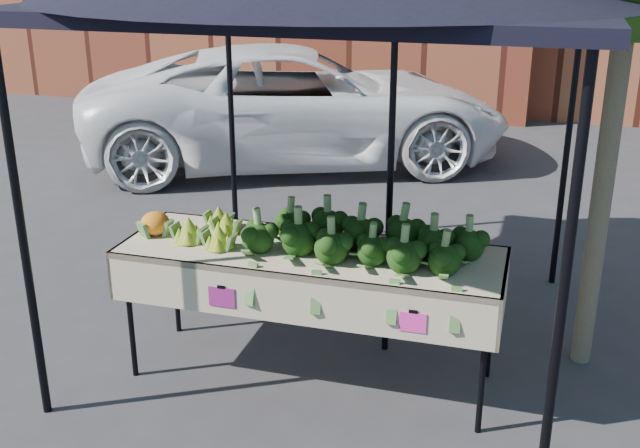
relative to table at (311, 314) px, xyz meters
The scene contains 7 objects.
ground 0.45m from the table, 165.46° to the left, with size 90.00×90.00×0.00m, color #2F2F31.
table is the anchor object (origin of this frame).
canopy 1.09m from the table, 86.37° to the left, with size 3.16×3.16×2.74m, color black, non-canonical shape.
broccoli_heap 0.67m from the table, ahead, with size 1.48×0.58×0.28m, color black.
romanesco_cluster 0.87m from the table, behind, with size 0.44×0.58×0.21m, color #96B323.
cauliflower_pair 1.18m from the table, behind, with size 0.21×0.21×0.19m, color orange.
street_tree 2.35m from the table, 23.95° to the left, with size 1.91×1.91×3.77m, color #1E4C14, non-canonical shape.
Camera 1 is at (1.43, -4.16, 2.67)m, focal length 42.46 mm.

